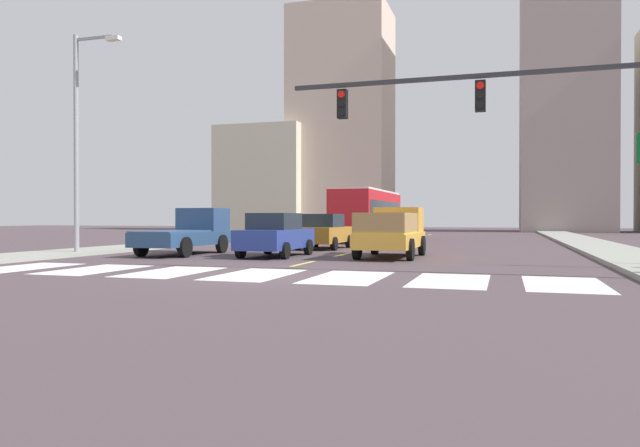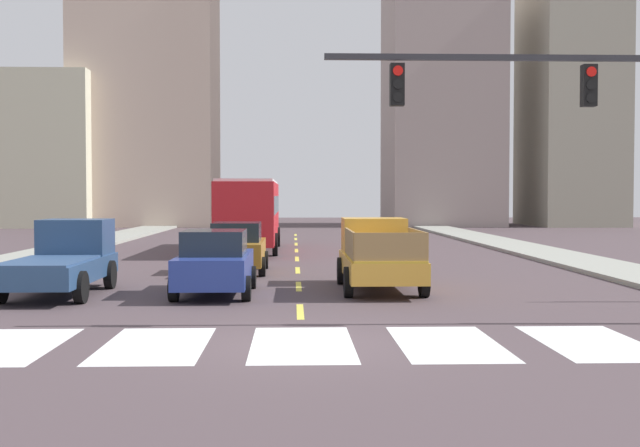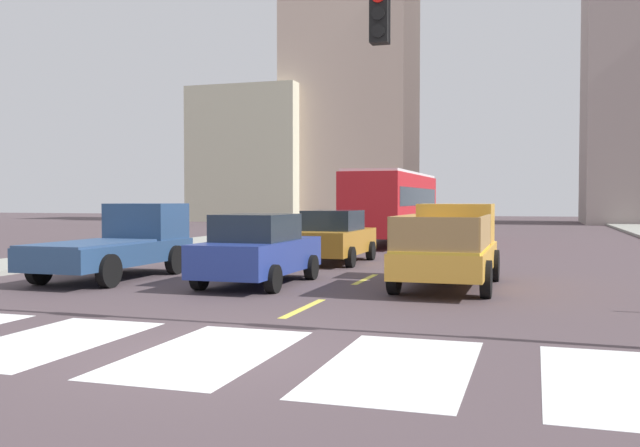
# 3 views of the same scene
# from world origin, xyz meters

# --- Properties ---
(ground_plane) EXTENTS (160.00, 160.00, 0.00)m
(ground_plane) POSITION_xyz_m (0.00, 0.00, 0.00)
(ground_plane) COLOR #4B3E42
(sidewalk_left) EXTENTS (2.81, 110.00, 0.15)m
(sidewalk_left) POSITION_xyz_m (-10.98, 18.00, 0.07)
(sidewalk_left) COLOR #96988D
(sidewalk_left) RESTS_ON ground
(crosswalk_stripe_2) EXTENTS (1.80, 3.54, 0.01)m
(crosswalk_stripe_2) POSITION_xyz_m (-2.59, 0.00, 0.00)
(crosswalk_stripe_2) COLOR silver
(crosswalk_stripe_2) RESTS_ON ground
(crosswalk_stripe_3) EXTENTS (1.80, 3.54, 0.01)m
(crosswalk_stripe_3) POSITION_xyz_m (0.00, 0.00, 0.00)
(crosswalk_stripe_3) COLOR silver
(crosswalk_stripe_3) RESTS_ON ground
(crosswalk_stripe_4) EXTENTS (1.80, 3.54, 0.01)m
(crosswalk_stripe_4) POSITION_xyz_m (2.59, 0.00, 0.00)
(crosswalk_stripe_4) COLOR silver
(crosswalk_stripe_4) RESTS_ON ground
(crosswalk_stripe_5) EXTENTS (1.80, 3.54, 0.01)m
(crosswalk_stripe_5) POSITION_xyz_m (5.18, 0.00, 0.00)
(crosswalk_stripe_5) COLOR silver
(crosswalk_stripe_5) RESTS_ON ground
(lane_dash_0) EXTENTS (0.16, 2.40, 0.01)m
(lane_dash_0) POSITION_xyz_m (0.00, 4.00, 0.00)
(lane_dash_0) COLOR #DFD148
(lane_dash_0) RESTS_ON ground
(lane_dash_1) EXTENTS (0.16, 2.40, 0.01)m
(lane_dash_1) POSITION_xyz_m (0.00, 9.00, 0.00)
(lane_dash_1) COLOR #DFD148
(lane_dash_1) RESTS_ON ground
(lane_dash_2) EXTENTS (0.16, 2.40, 0.01)m
(lane_dash_2) POSITION_xyz_m (0.00, 14.00, 0.00)
(lane_dash_2) COLOR #DFD148
(lane_dash_2) RESTS_ON ground
(lane_dash_3) EXTENTS (0.16, 2.40, 0.01)m
(lane_dash_3) POSITION_xyz_m (0.00, 19.00, 0.00)
(lane_dash_3) COLOR #DFD148
(lane_dash_3) RESTS_ON ground
(lane_dash_4) EXTENTS (0.16, 2.40, 0.01)m
(lane_dash_4) POSITION_xyz_m (0.00, 24.00, 0.00)
(lane_dash_4) COLOR #DFD148
(lane_dash_4) RESTS_ON ground
(lane_dash_5) EXTENTS (0.16, 2.40, 0.01)m
(lane_dash_5) POSITION_xyz_m (0.00, 29.00, 0.00)
(lane_dash_5) COLOR #DFD148
(lane_dash_5) RESTS_ON ground
(lane_dash_6) EXTENTS (0.16, 2.40, 0.01)m
(lane_dash_6) POSITION_xyz_m (0.00, 34.00, 0.00)
(lane_dash_6) COLOR #DFD148
(lane_dash_6) RESTS_ON ground
(lane_dash_7) EXTENTS (0.16, 2.40, 0.01)m
(lane_dash_7) POSITION_xyz_m (0.00, 39.00, 0.00)
(lane_dash_7) COLOR #DFD148
(lane_dash_7) RESTS_ON ground
(pickup_stakebed) EXTENTS (2.18, 5.20, 1.96)m
(pickup_stakebed) POSITION_xyz_m (2.24, 8.43, 0.94)
(pickup_stakebed) COLOR gold
(pickup_stakebed) RESTS_ON ground
(pickup_dark) EXTENTS (2.18, 5.20, 1.96)m
(pickup_dark) POSITION_xyz_m (-6.31, 7.57, 0.92)
(pickup_dark) COLOR navy
(pickup_dark) RESTS_ON ground
(city_bus) EXTENTS (2.72, 10.80, 3.32)m
(city_bus) POSITION_xyz_m (-2.19, 23.63, 1.95)
(city_bus) COLOR red
(city_bus) RESTS_ON ground
(sedan_near_left) EXTENTS (2.02, 4.40, 1.72)m
(sedan_near_left) POSITION_xyz_m (-2.07, 13.21, 0.86)
(sedan_near_left) COLOR #A77022
(sedan_near_left) RESTS_ON ground
(sedan_far) EXTENTS (2.02, 4.40, 1.72)m
(sedan_far) POSITION_xyz_m (-2.22, 7.13, 0.86)
(sedan_far) COLOR navy
(sedan_far) RESTS_ON ground
(block_mid_left) EXTENTS (10.79, 8.16, 12.65)m
(block_mid_left) POSITION_xyz_m (-21.81, 53.57, 6.32)
(block_mid_left) COLOR beige
(block_mid_left) RESTS_ON ground
(block_low_right) EXTENTS (11.72, 8.88, 26.86)m
(block_low_right) POSITION_xyz_m (-12.71, 55.70, 13.43)
(block_low_right) COLOR beige
(block_low_right) RESTS_ON ground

